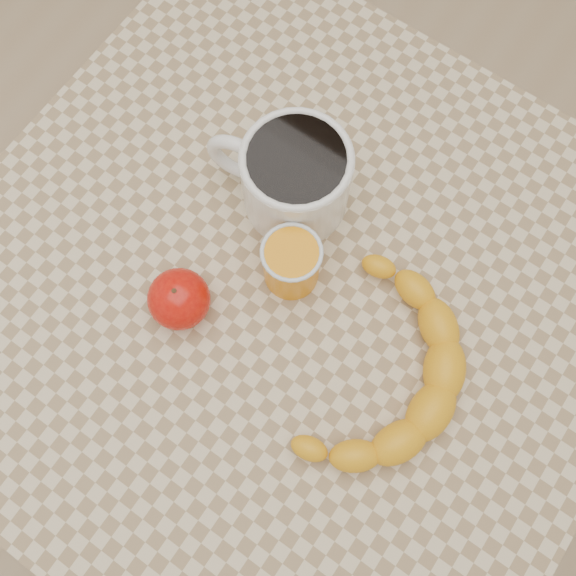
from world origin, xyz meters
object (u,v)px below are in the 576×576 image
Objects in this scene: table at (288,311)px; orange_juice_glass at (291,263)px; banana at (382,374)px; apple at (179,299)px; coffee_mug at (293,176)px.

orange_juice_glass is (-0.01, 0.02, 0.13)m from table.
banana is at bearing -9.19° from table.
apple is (-0.09, -0.08, 0.12)m from table.
banana is (0.21, -0.13, -0.03)m from coffee_mug.
orange_juice_glass is at bearing 115.07° from table.
coffee_mug is 0.24m from banana.
orange_juice_glass reaches higher than banana.
table is at bearing -57.94° from coffee_mug.
table is 2.63× the size of banana.
apple is at bearing -168.22° from banana.
coffee_mug reaches higher than table.
coffee_mug is at bearing 145.69° from banana.
table is 0.17m from apple.
orange_juice_glass is (0.05, -0.08, -0.02)m from coffee_mug.
coffee_mug is 2.33× the size of orange_juice_glass.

